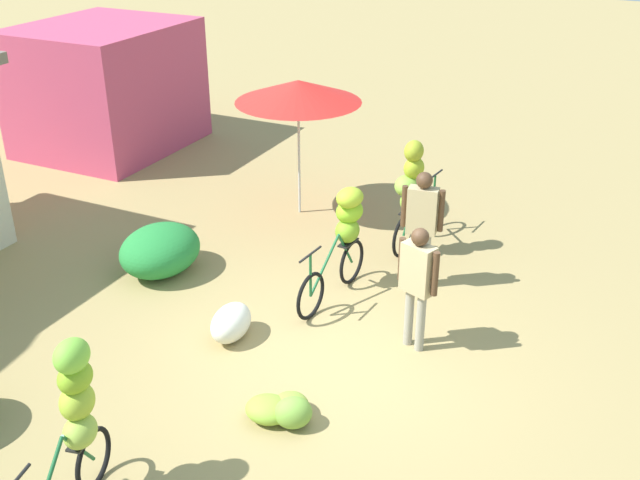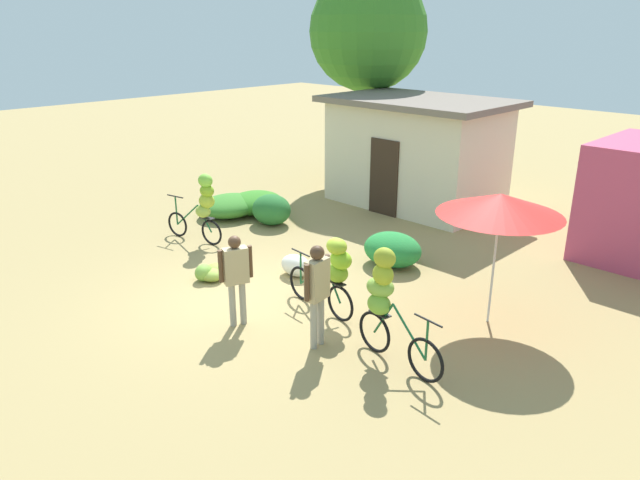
{
  "view_description": "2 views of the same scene",
  "coord_description": "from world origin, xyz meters",
  "px_view_note": "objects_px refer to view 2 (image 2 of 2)",
  "views": [
    {
      "loc": [
        -6.73,
        -3.0,
        5.25
      ],
      "look_at": [
        1.07,
        0.75,
        0.94
      ],
      "focal_mm": 42.15,
      "sensor_mm": 36.0,
      "label": 1
    },
    {
      "loc": [
        7.87,
        -6.08,
        4.8
      ],
      "look_at": [
        0.99,
        0.9,
        1.19
      ],
      "focal_mm": 33.12,
      "sensor_mm": 36.0,
      "label": 2
    }
  ],
  "objects_px": {
    "banana_pile_on_ground": "(210,272)",
    "person_vendor": "(317,286)",
    "market_umbrella": "(500,204)",
    "bicycle_near_pile": "(333,269)",
    "building_low": "(416,152)",
    "produce_sack": "(296,265)",
    "tree_behind_building": "(368,32)",
    "bicycle_center_loaded": "(386,298)",
    "bicycle_leftmost": "(203,204)",
    "person_bystander": "(236,272)"
  },
  "relations": [
    {
      "from": "person_vendor",
      "to": "banana_pile_on_ground",
      "type": "bearing_deg",
      "value": 174.2
    },
    {
      "from": "market_umbrella",
      "to": "bicycle_center_loaded",
      "type": "xyz_separation_m",
      "value": [
        -0.54,
        -2.16,
        -1.09
      ]
    },
    {
      "from": "person_bystander",
      "to": "building_low",
      "type": "bearing_deg",
      "value": 105.19
    },
    {
      "from": "banana_pile_on_ground",
      "to": "person_vendor",
      "type": "relative_size",
      "value": 0.49
    },
    {
      "from": "bicycle_near_pile",
      "to": "banana_pile_on_ground",
      "type": "xyz_separation_m",
      "value": [
        -2.83,
        -0.57,
        -0.75
      ]
    },
    {
      "from": "bicycle_center_loaded",
      "to": "banana_pile_on_ground",
      "type": "xyz_separation_m",
      "value": [
        -4.31,
        -0.12,
        -0.85
      ]
    },
    {
      "from": "tree_behind_building",
      "to": "person_vendor",
      "type": "bearing_deg",
      "value": -53.27
    },
    {
      "from": "bicycle_leftmost",
      "to": "bicycle_center_loaded",
      "type": "xyz_separation_m",
      "value": [
        6.07,
        -0.99,
        0.04
      ]
    },
    {
      "from": "market_umbrella",
      "to": "bicycle_leftmost",
      "type": "bearing_deg",
      "value": -169.94
    },
    {
      "from": "tree_behind_building",
      "to": "produce_sack",
      "type": "height_order",
      "value": "tree_behind_building"
    },
    {
      "from": "building_low",
      "to": "produce_sack",
      "type": "distance_m",
      "value": 6.09
    },
    {
      "from": "person_vendor",
      "to": "person_bystander",
      "type": "distance_m",
      "value": 1.51
    },
    {
      "from": "tree_behind_building",
      "to": "bicycle_near_pile",
      "type": "bearing_deg",
      "value": -52.56
    },
    {
      "from": "market_umbrella",
      "to": "bicycle_near_pile",
      "type": "distance_m",
      "value": 2.92
    },
    {
      "from": "tree_behind_building",
      "to": "building_low",
      "type": "bearing_deg",
      "value": -25.69
    },
    {
      "from": "market_umbrella",
      "to": "person_bystander",
      "type": "xyz_separation_m",
      "value": [
        -2.95,
        -3.06,
        -1.12
      ]
    },
    {
      "from": "bicycle_center_loaded",
      "to": "person_bystander",
      "type": "relative_size",
      "value": 1.11
    },
    {
      "from": "banana_pile_on_ground",
      "to": "person_bystander",
      "type": "height_order",
      "value": "person_bystander"
    },
    {
      "from": "tree_behind_building",
      "to": "banana_pile_on_ground",
      "type": "xyz_separation_m",
      "value": [
        3.33,
        -8.6,
        -4.41
      ]
    },
    {
      "from": "produce_sack",
      "to": "bicycle_near_pile",
      "type": "bearing_deg",
      "value": -23.44
    },
    {
      "from": "banana_pile_on_ground",
      "to": "produce_sack",
      "type": "relative_size",
      "value": 1.18
    },
    {
      "from": "tree_behind_building",
      "to": "bicycle_near_pile",
      "type": "xyz_separation_m",
      "value": [
        6.15,
        -8.03,
        -3.66
      ]
    },
    {
      "from": "person_bystander",
      "to": "bicycle_leftmost",
      "type": "bearing_deg",
      "value": 152.72
    },
    {
      "from": "bicycle_leftmost",
      "to": "person_vendor",
      "type": "distance_m",
      "value": 5.31
    },
    {
      "from": "bicycle_near_pile",
      "to": "building_low",
      "type": "bearing_deg",
      "value": 115.11
    },
    {
      "from": "bicycle_leftmost",
      "to": "bicycle_near_pile",
      "type": "height_order",
      "value": "bicycle_leftmost"
    },
    {
      "from": "market_umbrella",
      "to": "produce_sack",
      "type": "height_order",
      "value": "market_umbrella"
    },
    {
      "from": "produce_sack",
      "to": "banana_pile_on_ground",
      "type": "bearing_deg",
      "value": -129.87
    },
    {
      "from": "produce_sack",
      "to": "person_bystander",
      "type": "relative_size",
      "value": 0.44
    },
    {
      "from": "person_bystander",
      "to": "tree_behind_building",
      "type": "bearing_deg",
      "value": 119.13
    },
    {
      "from": "market_umbrella",
      "to": "bicycle_near_pile",
      "type": "relative_size",
      "value": 1.31
    },
    {
      "from": "bicycle_near_pile",
      "to": "banana_pile_on_ground",
      "type": "bearing_deg",
      "value": -168.68
    },
    {
      "from": "building_low",
      "to": "bicycle_center_loaded",
      "type": "relative_size",
      "value": 2.74
    },
    {
      "from": "bicycle_leftmost",
      "to": "bicycle_center_loaded",
      "type": "bearing_deg",
      "value": -9.22
    },
    {
      "from": "bicycle_near_pile",
      "to": "produce_sack",
      "type": "xyz_separation_m",
      "value": [
        -1.73,
        0.75,
        -0.67
      ]
    },
    {
      "from": "produce_sack",
      "to": "person_vendor",
      "type": "bearing_deg",
      "value": -36.36
    },
    {
      "from": "bicycle_leftmost",
      "to": "bicycle_center_loaded",
      "type": "height_order",
      "value": "bicycle_center_loaded"
    },
    {
      "from": "market_umbrella",
      "to": "person_vendor",
      "type": "distance_m",
      "value": 3.2
    },
    {
      "from": "bicycle_center_loaded",
      "to": "produce_sack",
      "type": "distance_m",
      "value": 3.51
    },
    {
      "from": "building_low",
      "to": "bicycle_leftmost",
      "type": "bearing_deg",
      "value": -104.21
    },
    {
      "from": "bicycle_leftmost",
      "to": "person_bystander",
      "type": "relative_size",
      "value": 1.05
    },
    {
      "from": "person_vendor",
      "to": "produce_sack",
      "type": "bearing_deg",
      "value": 143.64
    },
    {
      "from": "bicycle_center_loaded",
      "to": "banana_pile_on_ground",
      "type": "distance_m",
      "value": 4.4
    },
    {
      "from": "tree_behind_building",
      "to": "person_bystander",
      "type": "xyz_separation_m",
      "value": [
        5.23,
        -9.38,
        -3.57
      ]
    },
    {
      "from": "building_low",
      "to": "bicycle_near_pile",
      "type": "relative_size",
      "value": 2.82
    },
    {
      "from": "banana_pile_on_ground",
      "to": "person_vendor",
      "type": "xyz_separation_m",
      "value": [
        3.35,
        -0.34,
        0.9
      ]
    },
    {
      "from": "bicycle_leftmost",
      "to": "bicycle_near_pile",
      "type": "bearing_deg",
      "value": -6.78
    },
    {
      "from": "bicycle_near_pile",
      "to": "person_bystander",
      "type": "distance_m",
      "value": 1.63
    },
    {
      "from": "building_low",
      "to": "person_bystander",
      "type": "xyz_separation_m",
      "value": [
        2.14,
        -7.9,
        -0.51
      ]
    },
    {
      "from": "bicycle_near_pile",
      "to": "bicycle_center_loaded",
      "type": "distance_m",
      "value": 1.55
    }
  ]
}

